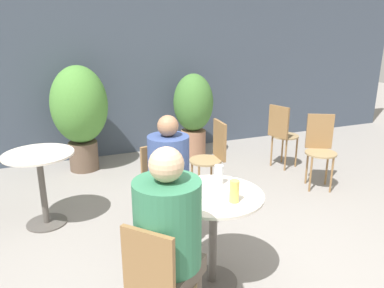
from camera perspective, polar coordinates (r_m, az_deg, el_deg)
The scene contains 16 objects.
ground_plane at distance 3.02m, azimuth 6.61°, elevation -20.43°, with size 20.00×20.00×0.00m, color gray.
storefront_wall at distance 5.59m, azimuth -10.20°, elevation 13.52°, with size 10.00×0.06×3.00m.
cafe_table_near at distance 2.73m, azimuth 3.26°, elevation -10.94°, with size 0.71×0.71×0.73m.
cafe_table_far at distance 3.81m, azimuth -22.07°, elevation -4.13°, with size 0.65×0.65×0.73m.
bistro_chair_0 at distance 3.32m, azimuth -4.59°, elevation -6.16°, with size 0.37×0.39×0.87m.
bistro_chair_1 at distance 2.17m, azimuth -5.36°, elevation -20.08°, with size 0.42×0.42×0.87m.
bistro_chair_2 at distance 5.15m, azimuth 13.50°, elevation 1.97°, with size 0.40×0.38×0.87m.
bistro_chair_3 at distance 4.68m, azimuth 18.93°, elevation -0.02°, with size 0.40×0.41×0.87m.
bistro_chair_4 at distance 4.14m, azimuth 3.19°, elevation -1.29°, with size 0.37×0.36×0.87m.
seated_person_0 at distance 3.14m, azimuth -3.42°, elevation -4.18°, with size 0.35×0.38×1.17m.
seated_person_1 at distance 2.15m, azimuth -3.49°, elevation -13.68°, with size 0.48×0.47×1.25m.
beer_glass_0 at distance 2.78m, azimuth 4.12°, elevation -4.68°, with size 0.07×0.07×0.15m.
beer_glass_1 at distance 2.60m, azimuth -0.62°, elevation -6.17°, with size 0.07×0.07×0.15m.
beer_glass_2 at distance 2.51m, azimuth 6.47°, elevation -7.17°, with size 0.07×0.07×0.15m.
potted_plant_0 at distance 5.09m, azimuth -16.74°, elevation 5.03°, with size 0.73×0.73×1.40m.
potted_plant_1 at distance 5.45m, azimuth 0.20°, elevation 5.31°, with size 0.58×0.58×1.23m.
Camera 1 is at (-1.20, -2.07, 1.84)m, focal length 35.00 mm.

